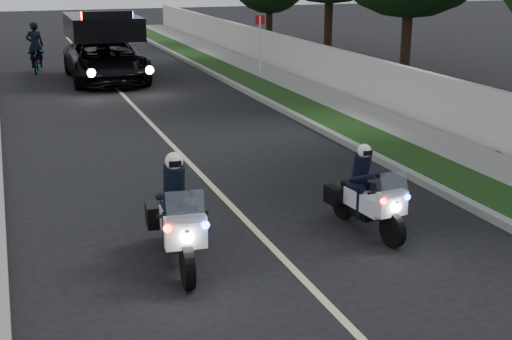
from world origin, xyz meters
The scene contains 15 objects.
ground centered at (0.00, 0.00, 0.00)m, with size 120.00×120.00×0.00m, color black.
curb_right centered at (4.10, 10.00, 0.07)m, with size 0.20×60.00×0.15m, color gray.
grass_verge centered at (4.80, 10.00, 0.08)m, with size 1.20×60.00×0.16m, color #193814.
sidewalk_right centered at (6.10, 10.00, 0.08)m, with size 1.40×60.00×0.16m, color gray.
property_wall centered at (7.10, 10.00, 0.75)m, with size 0.22×60.00×1.50m, color beige.
lane_marking centered at (0.00, 10.00, 0.00)m, with size 0.12×50.00×0.01m, color #BFB78C.
police_moto_left centered at (-1.55, 1.03, 0.00)m, with size 0.71×2.02×1.72m, color silver, non-canonical shape.
police_moto_right centered at (1.75, 1.25, 0.00)m, with size 0.62×1.77×1.50m, color silver, non-canonical shape.
police_suv centered at (-0.08, 18.38, 0.00)m, with size 2.74×5.92×2.88m, color black.
bicycle centered at (-2.46, 21.46, 0.00)m, with size 0.64×1.84×0.96m, color black.
cyclist centered at (-2.46, 21.46, 0.00)m, with size 0.66×0.44×1.84m, color black.
sign_post centered at (6.00, 17.96, 0.00)m, with size 0.38×0.38×2.42m, color #9F0B0C, non-canonical shape.
tree_right_c centered at (9.77, 13.21, 0.00)m, with size 6.87×6.87×11.46m, color #123510, non-canonical shape.
tree_right_d centered at (9.71, 19.44, 0.00)m, with size 7.30×7.30×12.16m, color #1C3812, non-canonical shape.
tree_right_e centered at (10.26, 28.03, 0.00)m, with size 4.51×4.51×7.52m, color black, non-canonical shape.
Camera 1 is at (-3.78, -8.57, 4.42)m, focal length 49.17 mm.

